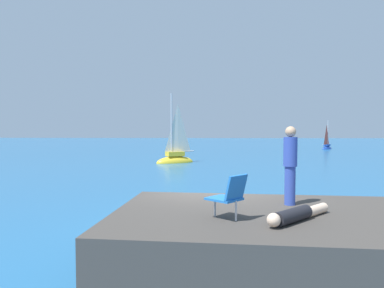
# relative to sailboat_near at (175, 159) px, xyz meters

# --- Properties ---
(ground_plane) EXTENTS (160.00, 160.00, 0.00)m
(ground_plane) POSITION_rel_sailboat_near_xyz_m (2.43, -17.80, -0.31)
(ground_plane) COLOR #236093
(shore_ledge) EXTENTS (6.21, 4.30, 1.07)m
(shore_ledge) POSITION_rel_sailboat_near_xyz_m (3.52, -20.41, 0.23)
(shore_ledge) COLOR #423D38
(shore_ledge) RESTS_ON ground
(boulder_seaward) EXTENTS (0.81, 0.67, 0.51)m
(boulder_seaward) POSITION_rel_sailboat_near_xyz_m (3.77, -18.50, -0.31)
(boulder_seaward) COLOR #443D38
(boulder_seaward) RESTS_ON ground
(boulder_inland) EXTENTS (0.89, 0.99, 0.53)m
(boulder_inland) POSITION_rel_sailboat_near_xyz_m (1.97, -18.06, -0.31)
(boulder_inland) COLOR #3C3E38
(boulder_inland) RESTS_ON ground
(sailboat_near) EXTENTS (3.09, 2.36, 5.67)m
(sailboat_near) POSITION_rel_sailboat_near_xyz_m (0.00, 0.00, 0.00)
(sailboat_near) COLOR yellow
(sailboat_near) RESTS_ON ground
(sailboat_far) EXTENTS (1.88, 1.97, 3.86)m
(sailboat_far) POSITION_rel_sailboat_near_xyz_m (16.94, 17.69, -0.10)
(sailboat_far) COLOR #193D99
(sailboat_far) RESTS_ON ground
(person_sunbather) EXTENTS (1.33, 1.35, 0.25)m
(person_sunbather) POSITION_rel_sailboat_near_xyz_m (3.85, -21.00, 0.88)
(person_sunbather) COLOR black
(person_sunbather) RESTS_ON shore_ledge
(person_standing) EXTENTS (0.28, 0.28, 1.62)m
(person_standing) POSITION_rel_sailboat_near_xyz_m (4.03, -19.68, 1.63)
(person_standing) COLOR #334CB2
(person_standing) RESTS_ON shore_ledge
(beach_chair) EXTENTS (0.76, 0.75, 0.80)m
(beach_chair) POSITION_rel_sailboat_near_xyz_m (2.71, -20.94, 1.20)
(beach_chair) COLOR blue
(beach_chair) RESTS_ON shore_ledge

